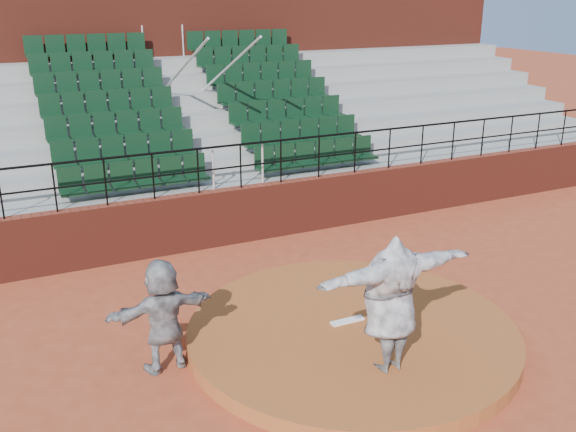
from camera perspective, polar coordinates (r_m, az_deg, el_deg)
name	(u,v)px	position (r m, az deg, el deg)	size (l,w,h in m)	color
ground	(351,339)	(11.04, 5.66, -10.80)	(90.00, 90.00, 0.00)	#A04024
pitchers_mound	(352,332)	(10.98, 5.68, -10.23)	(5.50, 5.50, 0.25)	#9D4F23
pitching_rubber	(347,321)	(11.02, 5.30, -9.26)	(0.60, 0.15, 0.03)	white
boundary_wall	(242,214)	(14.88, -4.12, 0.15)	(24.00, 0.30, 1.30)	maroon
wall_railing	(240,156)	(14.49, -4.25, 5.31)	(24.04, 0.05, 1.03)	black
seating_deck	(193,148)	(17.98, -8.46, 5.99)	(24.00, 5.97, 4.63)	gray
press_box_facade	(152,57)	(21.42, -11.98, 13.63)	(24.00, 3.00, 7.10)	maroon
pitcher	(391,304)	(9.38, 9.11, -7.71)	(2.58, 0.70, 2.10)	black
fielder	(163,315)	(9.98, -11.03, -8.67)	(1.67, 0.53, 1.80)	black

